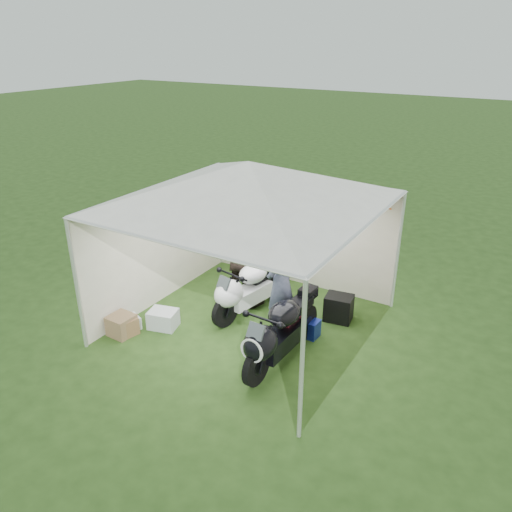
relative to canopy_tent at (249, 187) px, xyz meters
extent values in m
plane|color=#213C14|center=(0.00, -0.03, -2.58)|extent=(80.00, 80.00, 0.00)
cylinder|color=silver|center=(-2.00, -2.03, -1.43)|extent=(0.06, 0.06, 2.30)
cylinder|color=silver|center=(2.00, -2.03, -1.43)|extent=(0.06, 0.06, 2.30)
cylinder|color=silver|center=(-2.00, 1.97, -1.43)|extent=(0.06, 0.06, 2.30)
cylinder|color=silver|center=(2.00, 1.97, -1.43)|extent=(0.06, 0.06, 2.30)
cube|color=silver|center=(0.00, 1.97, -1.43)|extent=(4.00, 0.02, 2.30)
cube|color=silver|center=(-2.00, -0.03, -1.43)|extent=(0.02, 4.00, 2.30)
cube|color=silver|center=(2.00, -0.03, -1.43)|extent=(0.02, 4.00, 2.30)
pyramid|color=white|center=(0.00, -0.03, 0.07)|extent=(5.66, 5.66, 0.70)
cube|color=#99A5B7|center=(-1.65, 1.95, -0.73)|extent=(0.22, 0.02, 0.28)
cube|color=#99A5B7|center=(-1.30, 1.95, -0.73)|extent=(0.22, 0.02, 0.28)
cube|color=#99A5B7|center=(-0.95, 1.95, -0.73)|extent=(0.22, 0.01, 0.28)
cube|color=#99A5B7|center=(-0.60, 1.95, -0.73)|extent=(0.22, 0.01, 0.28)
cube|color=#99A5B7|center=(-1.65, 1.95, -1.03)|extent=(0.22, 0.02, 0.28)
cube|color=#99A5B7|center=(-1.30, 1.95, -1.03)|extent=(0.22, 0.01, 0.28)
cube|color=#99A5B7|center=(-0.95, 1.95, -1.03)|extent=(0.22, 0.02, 0.28)
cube|color=#99A5B7|center=(-0.60, 1.95, -1.03)|extent=(0.22, 0.01, 0.28)
cylinder|color=#D8590C|center=(0.20, 1.94, -0.63)|extent=(3.20, 0.02, 0.02)
cylinder|color=black|center=(-0.35, -0.28, -2.28)|extent=(0.21, 0.61, 0.60)
cylinder|color=black|center=(-0.10, 1.09, -2.28)|extent=(0.26, 0.62, 0.60)
cube|color=white|center=(-0.23, 0.36, -2.20)|extent=(0.51, 0.99, 0.30)
ellipsoid|color=white|center=(-0.33, -0.18, -1.96)|extent=(0.55, 0.67, 0.50)
ellipsoid|color=white|center=(-0.21, 0.46, -1.80)|extent=(0.54, 0.68, 0.35)
cube|color=black|center=(-0.14, 0.85, -1.86)|extent=(0.36, 0.64, 0.14)
cube|color=white|center=(-0.08, 1.17, -1.78)|extent=(0.27, 0.33, 0.18)
cube|color=black|center=(-0.16, 0.75, -2.03)|extent=(0.20, 0.56, 0.10)
cube|color=#3F474C|center=(-0.35, -0.30, -1.70)|extent=(0.26, 0.19, 0.21)
cylinder|color=black|center=(0.97, -1.39, -2.26)|extent=(0.13, 0.64, 0.64)
cylinder|color=black|center=(1.03, 0.09, -2.26)|extent=(0.19, 0.64, 0.64)
cube|color=black|center=(1.00, -0.70, -2.17)|extent=(0.40, 1.02, 0.32)
ellipsoid|color=black|center=(0.97, -1.28, -1.92)|extent=(0.50, 0.66, 0.53)
ellipsoid|color=black|center=(1.00, -0.60, -1.75)|extent=(0.49, 0.67, 0.37)
cube|color=black|center=(1.02, -0.17, -1.81)|extent=(0.30, 0.65, 0.15)
cube|color=black|center=(1.04, 0.18, -1.73)|extent=(0.25, 0.33, 0.19)
cube|color=maroon|center=(1.02, -0.28, -1.99)|extent=(0.13, 0.59, 0.11)
cube|color=#3F474C|center=(0.97, -1.41, -1.64)|extent=(0.26, 0.16, 0.22)
cylinder|color=white|center=(0.96, -1.52, -1.92)|extent=(0.38, 0.04, 0.38)
cube|color=#1B2EB7|center=(1.04, 0.20, -2.42)|extent=(0.44, 0.28, 0.32)
imported|color=black|center=(-0.58, 0.70, -1.61)|extent=(0.97, 0.78, 1.93)
imported|color=slate|center=(0.60, 0.02, -1.62)|extent=(0.53, 0.74, 1.92)
cube|color=black|center=(1.31, 0.97, -2.33)|extent=(0.54, 0.46, 0.49)
cube|color=silver|center=(-1.28, -0.89, -2.41)|extent=(0.57, 0.49, 0.33)
cube|color=brown|center=(-1.75, -1.44, -2.39)|extent=(0.42, 0.42, 0.36)
cube|color=white|center=(-1.75, -1.20, -2.46)|extent=(0.38, 0.36, 0.23)
cube|color=brown|center=(-1.75, -1.38, -2.42)|extent=(0.52, 0.42, 0.31)
camera|label=1|loc=(4.11, -6.62, 2.23)|focal=35.00mm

